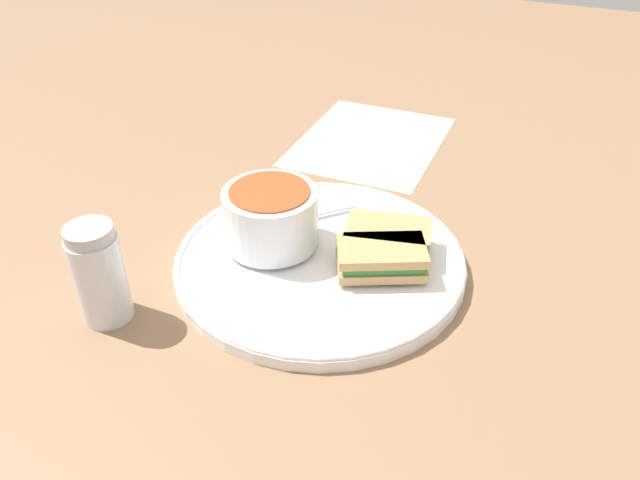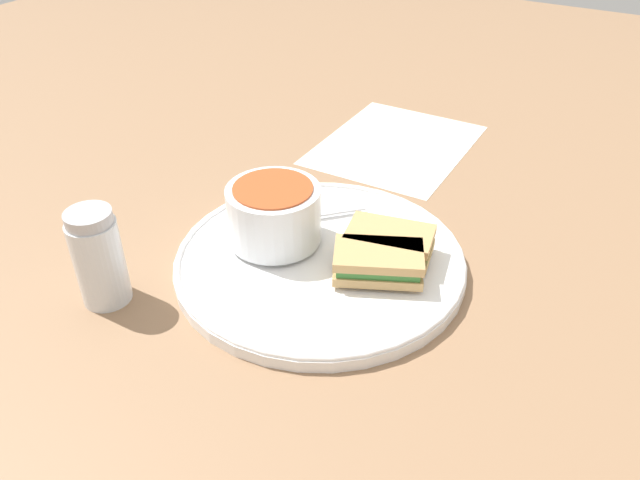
% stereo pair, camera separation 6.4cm
% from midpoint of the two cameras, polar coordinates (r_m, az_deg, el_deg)
% --- Properties ---
extents(ground_plane, '(2.40, 2.40, 0.00)m').
position_cam_midpoint_polar(ground_plane, '(0.66, -2.78, -2.52)').
color(ground_plane, '#8E6B4C').
extents(plate, '(0.30, 0.30, 0.02)m').
position_cam_midpoint_polar(plate, '(0.66, -2.80, -1.91)').
color(plate, white).
rests_on(plate, ground_plane).
extents(soup_bowl, '(0.10, 0.10, 0.06)m').
position_cam_midpoint_polar(soup_bowl, '(0.65, -7.38, 2.00)').
color(soup_bowl, white).
rests_on(soup_bowl, plate).
extents(spoon, '(0.10, 0.10, 0.01)m').
position_cam_midpoint_polar(spoon, '(0.70, -6.37, 1.67)').
color(spoon, silver).
rests_on(spoon, plate).
extents(sandwich_half_near, '(0.10, 0.09, 0.03)m').
position_cam_midpoint_polar(sandwich_half_near, '(0.62, 2.67, -1.77)').
color(sandwich_half_near, tan).
rests_on(sandwich_half_near, plate).
extents(sandwich_half_far, '(0.10, 0.07, 0.03)m').
position_cam_midpoint_polar(sandwich_half_far, '(0.65, 3.45, 0.20)').
color(sandwich_half_far, tan).
rests_on(sandwich_half_far, plate).
extents(salt_shaker, '(0.05, 0.05, 0.10)m').
position_cam_midpoint_polar(salt_shaker, '(0.62, -22.41, -3.02)').
color(salt_shaker, silver).
rests_on(salt_shaker, ground_plane).
extents(menu_sheet, '(0.19, 0.25, 0.00)m').
position_cam_midpoint_polar(menu_sheet, '(0.91, 2.60, 8.96)').
color(menu_sheet, white).
rests_on(menu_sheet, ground_plane).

